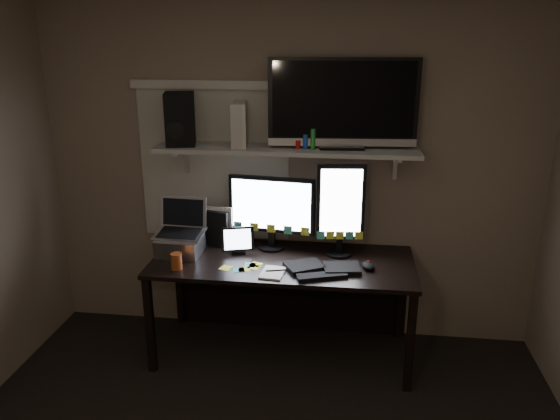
% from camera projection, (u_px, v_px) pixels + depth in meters
% --- Properties ---
extents(back_wall, '(3.60, 0.00, 3.60)m').
position_uv_depth(back_wall, '(289.00, 174.00, 3.96)').
color(back_wall, '#716251').
rests_on(back_wall, floor).
extents(window_blinds, '(1.10, 0.02, 1.10)m').
position_uv_depth(window_blinds, '(214.00, 165.00, 3.99)').
color(window_blinds, beige).
rests_on(window_blinds, back_wall).
extents(desk, '(1.80, 0.75, 0.73)m').
position_uv_depth(desk, '(285.00, 276.00, 3.94)').
color(desk, black).
rests_on(desk, floor).
extents(wall_shelf, '(1.80, 0.35, 0.03)m').
position_uv_depth(wall_shelf, '(286.00, 149.00, 3.72)').
color(wall_shelf, '#A5A6A1').
rests_on(wall_shelf, back_wall).
extents(monitor_landscape, '(0.63, 0.14, 0.55)m').
position_uv_depth(monitor_landscape, '(272.00, 212.00, 3.89)').
color(monitor_landscape, black).
rests_on(monitor_landscape, desk).
extents(monitor_portrait, '(0.34, 0.10, 0.66)m').
position_uv_depth(monitor_portrait, '(340.00, 210.00, 3.76)').
color(monitor_portrait, black).
rests_on(monitor_portrait, desk).
extents(keyboard, '(0.53, 0.35, 0.03)m').
position_uv_depth(keyboard, '(323.00, 267.00, 3.61)').
color(keyboard, black).
rests_on(keyboard, desk).
extents(mouse, '(0.11, 0.14, 0.04)m').
position_uv_depth(mouse, '(368.00, 266.00, 3.62)').
color(mouse, black).
rests_on(mouse, desk).
extents(notepad, '(0.16, 0.21, 0.01)m').
position_uv_depth(notepad, '(273.00, 273.00, 3.55)').
color(notepad, white).
rests_on(notepad, desk).
extents(tablet, '(0.24, 0.15, 0.20)m').
position_uv_depth(tablet, '(238.00, 240.00, 3.85)').
color(tablet, black).
rests_on(tablet, desk).
extents(file_sorter, '(0.24, 0.14, 0.28)m').
position_uv_depth(file_sorter, '(216.00, 226.00, 4.01)').
color(file_sorter, black).
rests_on(file_sorter, desk).
extents(laptop, '(0.35, 0.29, 0.38)m').
position_uv_depth(laptop, '(179.00, 229.00, 3.80)').
color(laptop, silver).
rests_on(laptop, desk).
extents(cup, '(0.08, 0.08, 0.11)m').
position_uv_depth(cup, '(176.00, 261.00, 3.61)').
color(cup, '#97411B').
rests_on(cup, desk).
extents(sticky_notes, '(0.38, 0.32, 0.00)m').
position_uv_depth(sticky_notes, '(244.00, 266.00, 3.66)').
color(sticky_notes, '#F1F442').
rests_on(sticky_notes, desk).
extents(tv, '(1.00, 0.26, 0.59)m').
position_uv_depth(tv, '(343.00, 104.00, 3.60)').
color(tv, black).
rests_on(tv, wall_shelf).
extents(game_console, '(0.12, 0.26, 0.30)m').
position_uv_depth(game_console, '(240.00, 124.00, 3.73)').
color(game_console, '#B9B4A7').
rests_on(game_console, wall_shelf).
extents(speaker, '(0.25, 0.28, 0.36)m').
position_uv_depth(speaker, '(180.00, 119.00, 3.75)').
color(speaker, black).
rests_on(speaker, wall_shelf).
extents(bottles, '(0.21, 0.06, 0.13)m').
position_uv_depth(bottles, '(305.00, 139.00, 3.65)').
color(bottles, '#A50F0C').
rests_on(bottles, wall_shelf).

